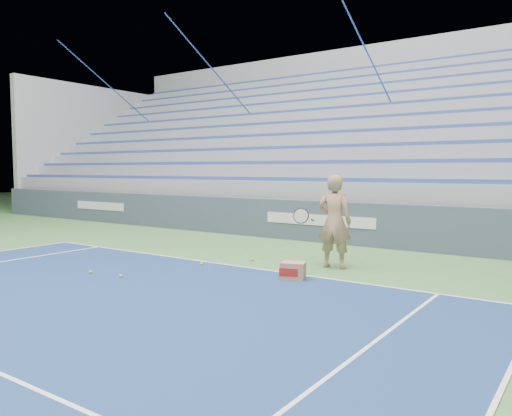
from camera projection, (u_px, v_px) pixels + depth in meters
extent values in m
cube|color=white|center=(229.00, 265.00, 10.08)|extent=(10.97, 0.05, 0.00)
cube|color=#3D495D|center=(321.00, 221.00, 13.31)|extent=(30.00, 0.30, 1.10)
cube|color=white|center=(100.00, 206.00, 18.30)|extent=(2.60, 0.02, 0.28)
cube|color=white|center=(318.00, 220.00, 13.17)|extent=(3.20, 0.02, 0.28)
cube|color=#989CA1|center=(383.00, 210.00, 17.03)|extent=(30.00, 8.50, 1.10)
cube|color=#989CA1|center=(383.00, 187.00, 16.97)|extent=(30.00, 8.50, 0.50)
cube|color=#2C49A0|center=(333.00, 180.00, 13.77)|extent=(29.60, 0.42, 0.11)
cube|color=#989CA1|center=(388.00, 172.00, 17.28)|extent=(30.00, 7.65, 0.50)
cube|color=#2C49A0|center=(346.00, 162.00, 14.43)|extent=(29.60, 0.42, 0.11)
cube|color=#989CA1|center=(392.00, 158.00, 17.59)|extent=(30.00, 6.80, 0.50)
cube|color=#2C49A0|center=(358.00, 146.00, 15.09)|extent=(29.60, 0.42, 0.11)
cube|color=#989CA1|center=(397.00, 144.00, 17.90)|extent=(30.00, 5.95, 0.50)
cube|color=#2C49A0|center=(369.00, 131.00, 15.74)|extent=(29.60, 0.42, 0.11)
cube|color=#989CA1|center=(401.00, 131.00, 18.20)|extent=(30.00, 5.10, 0.50)
cube|color=#2C49A0|center=(379.00, 117.00, 16.40)|extent=(29.60, 0.42, 0.11)
cube|color=#989CA1|center=(405.00, 118.00, 18.51)|extent=(30.00, 4.25, 0.50)
cube|color=#2C49A0|center=(389.00, 104.00, 17.06)|extent=(29.60, 0.42, 0.11)
cube|color=#989CA1|center=(409.00, 105.00, 18.82)|extent=(30.00, 3.40, 0.50)
cube|color=#2C49A0|center=(397.00, 93.00, 17.71)|extent=(29.60, 0.42, 0.11)
cube|color=#989CA1|center=(413.00, 93.00, 19.13)|extent=(30.00, 2.55, 0.50)
cube|color=#2C49A0|center=(406.00, 82.00, 18.37)|extent=(29.60, 0.42, 0.11)
cube|color=#989CA1|center=(417.00, 82.00, 19.44)|extent=(30.00, 1.70, 0.50)
cube|color=#2C49A0|center=(413.00, 72.00, 19.03)|extent=(29.60, 0.42, 0.11)
cube|color=#989CA1|center=(420.00, 70.00, 19.75)|extent=(30.00, 0.85, 0.50)
cube|color=#2C49A0|center=(420.00, 62.00, 19.69)|extent=(29.60, 0.42, 0.11)
cube|color=#989CA1|center=(98.00, 148.00, 25.46)|extent=(0.30, 8.80, 6.10)
cube|color=#989CA1|center=(424.00, 128.00, 20.51)|extent=(31.00, 0.40, 7.30)
cylinder|color=#2D4D9E|center=(139.00, 113.00, 23.55)|extent=(0.05, 8.53, 5.04)
cylinder|color=#2D4D9E|center=(241.00, 103.00, 20.13)|extent=(0.05, 8.53, 5.04)
cylinder|color=#2D4D9E|center=(385.00, 90.00, 16.72)|extent=(0.05, 8.53, 5.04)
imported|color=tan|center=(334.00, 221.00, 9.76)|extent=(0.72, 0.52, 1.84)
cylinder|color=black|center=(313.00, 220.00, 9.75)|extent=(0.12, 0.27, 0.08)
cylinder|color=beige|center=(301.00, 216.00, 9.57)|extent=(0.29, 0.16, 0.28)
torus|color=black|center=(301.00, 216.00, 9.57)|extent=(0.31, 0.18, 0.30)
cube|color=#AB7853|center=(293.00, 271.00, 8.77)|extent=(0.50, 0.43, 0.31)
cube|color=#B21E19|center=(288.00, 273.00, 8.64)|extent=(0.32, 0.12, 0.14)
sphere|color=#A5D52B|center=(90.00, 272.00, 9.26)|extent=(0.07, 0.07, 0.07)
sphere|color=#A5D52B|center=(121.00, 276.00, 8.92)|extent=(0.07, 0.07, 0.07)
sphere|color=#A5D52B|center=(294.00, 265.00, 9.96)|extent=(0.07, 0.07, 0.07)
sphere|color=#A5D52B|center=(201.00, 264.00, 10.07)|extent=(0.07, 0.07, 0.07)
sphere|color=#A5D52B|center=(252.00, 259.00, 10.56)|extent=(0.07, 0.07, 0.07)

